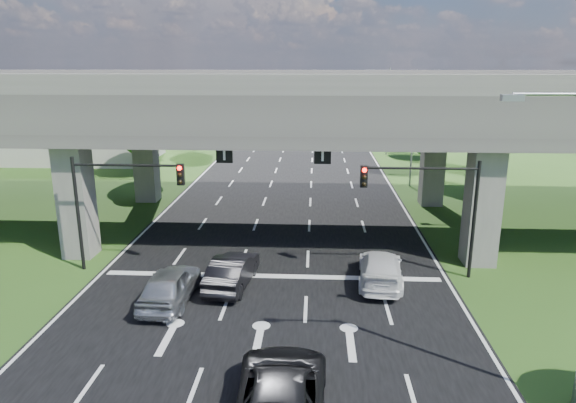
# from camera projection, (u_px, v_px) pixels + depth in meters

# --- Properties ---
(ground) EXTENTS (160.00, 160.00, 0.00)m
(ground) POSITION_uv_depth(u_px,v_px,m) (265.00, 308.00, 22.73)
(ground) COLOR #274516
(ground) RESTS_ON ground
(road) EXTENTS (18.00, 120.00, 0.03)m
(road) POSITION_uv_depth(u_px,v_px,m) (280.00, 235.00, 32.37)
(road) COLOR black
(road) RESTS_ON ground
(overpass) EXTENTS (80.00, 15.00, 10.00)m
(overpass) POSITION_uv_depth(u_px,v_px,m) (282.00, 106.00, 32.22)
(overpass) COLOR #363431
(overpass) RESTS_ON ground
(warehouse) EXTENTS (20.00, 10.00, 4.00)m
(warehouse) POSITION_uv_depth(u_px,v_px,m) (64.00, 142.00, 57.28)
(warehouse) COLOR #9E9E99
(warehouse) RESTS_ON ground
(signal_right) EXTENTS (5.76, 0.54, 6.00)m
(signal_right) POSITION_uv_depth(u_px,v_px,m) (431.00, 197.00, 25.03)
(signal_right) COLOR black
(signal_right) RESTS_ON ground
(signal_left) EXTENTS (5.76, 0.54, 6.00)m
(signal_left) POSITION_uv_depth(u_px,v_px,m) (117.00, 193.00, 25.84)
(signal_left) COLOR black
(signal_left) RESTS_ON ground
(streetlight_far) EXTENTS (3.38, 0.25, 10.00)m
(streetlight_far) POSITION_uv_depth(u_px,v_px,m) (409.00, 119.00, 43.81)
(streetlight_far) COLOR gray
(streetlight_far) RESTS_ON ground
(streetlight_beyond) EXTENTS (3.38, 0.25, 10.00)m
(streetlight_beyond) POSITION_uv_depth(u_px,v_px,m) (385.00, 105.00, 59.23)
(streetlight_beyond) COLOR gray
(streetlight_beyond) RESTS_ON ground
(tree_left_near) EXTENTS (4.50, 4.50, 7.80)m
(tree_left_near) POSITION_uv_depth(u_px,v_px,m) (141.00, 127.00, 47.25)
(tree_left_near) COLOR black
(tree_left_near) RESTS_ON ground
(tree_left_mid) EXTENTS (3.91, 3.90, 6.76)m
(tree_left_mid) POSITION_uv_depth(u_px,v_px,m) (139.00, 124.00, 55.29)
(tree_left_mid) COLOR black
(tree_left_mid) RESTS_ON ground
(tree_left_far) EXTENTS (4.80, 4.80, 8.32)m
(tree_left_far) POSITION_uv_depth(u_px,v_px,m) (192.00, 108.00, 62.54)
(tree_left_far) COLOR black
(tree_left_far) RESTS_ON ground
(tree_right_near) EXTENTS (4.20, 4.20, 7.28)m
(tree_right_near) POSITION_uv_depth(u_px,v_px,m) (432.00, 130.00, 47.87)
(tree_right_near) COLOR black
(tree_right_near) RESTS_ON ground
(tree_right_mid) EXTENTS (3.91, 3.90, 6.76)m
(tree_right_mid) POSITION_uv_depth(u_px,v_px,m) (444.00, 123.00, 55.51)
(tree_right_mid) COLOR black
(tree_right_mid) RESTS_ON ground
(tree_right_far) EXTENTS (4.50, 4.50, 7.80)m
(tree_right_far) POSITION_uv_depth(u_px,v_px,m) (396.00, 111.00, 63.26)
(tree_right_far) COLOR black
(tree_right_far) RESTS_ON ground
(car_silver) EXTENTS (2.08, 4.88, 1.65)m
(car_silver) POSITION_uv_depth(u_px,v_px,m) (170.00, 285.00, 23.08)
(car_silver) COLOR #B6BABF
(car_silver) RESTS_ON road
(car_dark) EXTENTS (2.19, 4.90, 1.56)m
(car_dark) POSITION_uv_depth(u_px,v_px,m) (232.00, 271.00, 24.77)
(car_dark) COLOR black
(car_dark) RESTS_ON road
(car_white) EXTENTS (2.58, 5.31, 1.49)m
(car_white) POSITION_uv_depth(u_px,v_px,m) (380.00, 269.00, 25.14)
(car_white) COLOR silver
(car_white) RESTS_ON road
(car_trailing) EXTENTS (2.79, 6.01, 1.67)m
(car_trailing) POSITION_uv_depth(u_px,v_px,m) (281.00, 395.00, 15.42)
(car_trailing) COLOR black
(car_trailing) RESTS_ON road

